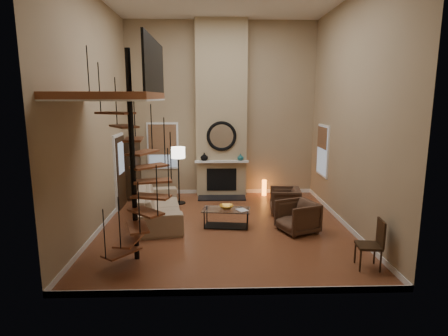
{
  "coord_description": "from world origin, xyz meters",
  "views": [
    {
      "loc": [
        -0.29,
        -8.72,
        3.15
      ],
      "look_at": [
        0.0,
        0.4,
        1.4
      ],
      "focal_mm": 29.62,
      "sensor_mm": 36.0,
      "label": 1
    }
  ],
  "objects_px": {
    "accent_lamp": "(264,188)",
    "side_chair": "(374,242)",
    "armchair_near": "(288,201)",
    "coffee_table": "(226,216)",
    "sofa": "(158,205)",
    "floor_lamp": "(178,157)",
    "hutch": "(132,168)",
    "armchair_far": "(300,217)"
  },
  "relations": [
    {
      "from": "armchair_far",
      "to": "accent_lamp",
      "type": "bearing_deg",
      "value": 165.11
    },
    {
      "from": "armchair_far",
      "to": "coffee_table",
      "type": "height_order",
      "value": "armchair_far"
    },
    {
      "from": "hutch",
      "to": "coffee_table",
      "type": "xyz_separation_m",
      "value": [
        2.86,
        -2.79,
        -0.67
      ]
    },
    {
      "from": "hutch",
      "to": "side_chair",
      "type": "bearing_deg",
      "value": -43.01
    },
    {
      "from": "hutch",
      "to": "sofa",
      "type": "height_order",
      "value": "hutch"
    },
    {
      "from": "armchair_far",
      "to": "sofa",
      "type": "bearing_deg",
      "value": -126.66
    },
    {
      "from": "floor_lamp",
      "to": "side_chair",
      "type": "xyz_separation_m",
      "value": [
        3.99,
        -4.43,
        -0.89
      ]
    },
    {
      "from": "armchair_near",
      "to": "coffee_table",
      "type": "distance_m",
      "value": 1.99
    },
    {
      "from": "coffee_table",
      "to": "side_chair",
      "type": "height_order",
      "value": "side_chair"
    },
    {
      "from": "hutch",
      "to": "floor_lamp",
      "type": "distance_m",
      "value": 1.73
    },
    {
      "from": "armchair_far",
      "to": "accent_lamp",
      "type": "xyz_separation_m",
      "value": [
        -0.4,
        3.29,
        -0.1
      ]
    },
    {
      "from": "armchair_near",
      "to": "armchair_far",
      "type": "height_order",
      "value": "armchair_far"
    },
    {
      "from": "armchair_near",
      "to": "coffee_table",
      "type": "bearing_deg",
      "value": -53.58
    },
    {
      "from": "coffee_table",
      "to": "side_chair",
      "type": "distance_m",
      "value": 3.53
    },
    {
      "from": "sofa",
      "to": "floor_lamp",
      "type": "bearing_deg",
      "value": -23.84
    },
    {
      "from": "hutch",
      "to": "coffee_table",
      "type": "height_order",
      "value": "hutch"
    },
    {
      "from": "hutch",
      "to": "side_chair",
      "type": "distance_m",
      "value": 7.53
    },
    {
      "from": "accent_lamp",
      "to": "side_chair",
      "type": "distance_m",
      "value": 5.45
    },
    {
      "from": "armchair_near",
      "to": "side_chair",
      "type": "height_order",
      "value": "side_chair"
    },
    {
      "from": "accent_lamp",
      "to": "armchair_far",
      "type": "bearing_deg",
      "value": -83.04
    },
    {
      "from": "sofa",
      "to": "accent_lamp",
      "type": "xyz_separation_m",
      "value": [
        3.1,
        2.37,
        -0.15
      ]
    },
    {
      "from": "hutch",
      "to": "side_chair",
      "type": "relative_size",
      "value": 1.92
    },
    {
      "from": "coffee_table",
      "to": "accent_lamp",
      "type": "height_order",
      "value": "accent_lamp"
    },
    {
      "from": "armchair_near",
      "to": "hutch",
      "type": "bearing_deg",
      "value": -105.23
    },
    {
      "from": "sofa",
      "to": "armchair_near",
      "type": "bearing_deg",
      "value": -91.98
    },
    {
      "from": "accent_lamp",
      "to": "hutch",
      "type": "bearing_deg",
      "value": -177.8
    },
    {
      "from": "hutch",
      "to": "sofa",
      "type": "xyz_separation_m",
      "value": [
        1.11,
        -2.2,
        -0.55
      ]
    },
    {
      "from": "accent_lamp",
      "to": "side_chair",
      "type": "height_order",
      "value": "side_chair"
    },
    {
      "from": "sofa",
      "to": "accent_lamp",
      "type": "relative_size",
      "value": 5.3
    },
    {
      "from": "armchair_far",
      "to": "floor_lamp",
      "type": "height_order",
      "value": "floor_lamp"
    },
    {
      "from": "armchair_far",
      "to": "coffee_table",
      "type": "bearing_deg",
      "value": -122.76
    },
    {
      "from": "sofa",
      "to": "floor_lamp",
      "type": "distance_m",
      "value": 1.87
    },
    {
      "from": "sofa",
      "to": "accent_lamp",
      "type": "bearing_deg",
      "value": -61.45
    },
    {
      "from": "sofa",
      "to": "side_chair",
      "type": "bearing_deg",
      "value": -132.49
    },
    {
      "from": "armchair_far",
      "to": "coffee_table",
      "type": "distance_m",
      "value": 1.78
    },
    {
      "from": "armchair_near",
      "to": "coffee_table",
      "type": "height_order",
      "value": "armchair_near"
    },
    {
      "from": "armchair_far",
      "to": "accent_lamp",
      "type": "height_order",
      "value": "armchair_far"
    },
    {
      "from": "armchair_far",
      "to": "hutch",
      "type": "bearing_deg",
      "value": -146.04
    },
    {
      "from": "floor_lamp",
      "to": "hutch",
      "type": "bearing_deg",
      "value": 155.34
    },
    {
      "from": "floor_lamp",
      "to": "armchair_near",
      "type": "bearing_deg",
      "value": -19.61
    },
    {
      "from": "armchair_near",
      "to": "coffee_table",
      "type": "xyz_separation_m",
      "value": [
        -1.72,
        -1.01,
        -0.07
      ]
    },
    {
      "from": "armchair_far",
      "to": "floor_lamp",
      "type": "bearing_deg",
      "value": -150.05
    }
  ]
}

